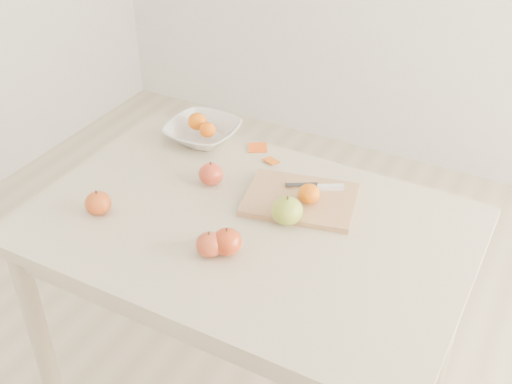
% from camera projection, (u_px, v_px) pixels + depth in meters
% --- Properties ---
extents(table, '(1.20, 0.80, 0.75)m').
position_uv_depth(table, '(248.00, 250.00, 1.81)').
color(table, '#C5B495').
rests_on(table, ground).
extents(cutting_board, '(0.35, 0.29, 0.02)m').
position_uv_depth(cutting_board, '(300.00, 199.00, 1.83)').
color(cutting_board, '#AD7E56').
rests_on(cutting_board, table).
extents(board_tangerine, '(0.06, 0.06, 0.05)m').
position_uv_depth(board_tangerine, '(309.00, 194.00, 1.79)').
color(board_tangerine, '#D26207').
rests_on(board_tangerine, cutting_board).
extents(fruit_bowl, '(0.23, 0.23, 0.06)m').
position_uv_depth(fruit_bowl, '(203.00, 132.00, 2.11)').
color(fruit_bowl, silver).
rests_on(fruit_bowl, table).
extents(bowl_tangerine_near, '(0.06, 0.06, 0.06)m').
position_uv_depth(bowl_tangerine_near, '(197.00, 121.00, 2.11)').
color(bowl_tangerine_near, '#D15B07').
rests_on(bowl_tangerine_near, fruit_bowl).
extents(bowl_tangerine_far, '(0.05, 0.05, 0.05)m').
position_uv_depth(bowl_tangerine_far, '(208.00, 130.00, 2.07)').
color(bowl_tangerine_far, '#E65208').
rests_on(bowl_tangerine_far, fruit_bowl).
extents(orange_peel_a, '(0.07, 0.07, 0.01)m').
position_uv_depth(orange_peel_a, '(258.00, 149.00, 2.07)').
color(orange_peel_a, '#D34A0E').
rests_on(orange_peel_a, table).
extents(orange_peel_b, '(0.05, 0.05, 0.01)m').
position_uv_depth(orange_peel_b, '(271.00, 161.00, 2.01)').
color(orange_peel_b, '#D5590F').
rests_on(orange_peel_b, table).
extents(paring_knife, '(0.16, 0.09, 0.01)m').
position_uv_depth(paring_knife, '(326.00, 187.00, 1.85)').
color(paring_knife, silver).
rests_on(paring_knife, cutting_board).
extents(apple_green, '(0.09, 0.09, 0.08)m').
position_uv_depth(apple_green, '(287.00, 211.00, 1.73)').
color(apple_green, olive).
rests_on(apple_green, table).
extents(apple_red_a, '(0.07, 0.07, 0.07)m').
position_uv_depth(apple_red_a, '(211.00, 174.00, 1.89)').
color(apple_red_a, maroon).
rests_on(apple_red_a, table).
extents(apple_red_c, '(0.07, 0.07, 0.06)m').
position_uv_depth(apple_red_c, '(210.00, 244.00, 1.63)').
color(apple_red_c, '#A41F1B').
rests_on(apple_red_c, table).
extents(apple_red_d, '(0.07, 0.07, 0.07)m').
position_uv_depth(apple_red_d, '(98.00, 203.00, 1.77)').
color(apple_red_d, maroon).
rests_on(apple_red_d, table).
extents(apple_red_e, '(0.08, 0.08, 0.07)m').
position_uv_depth(apple_red_e, '(227.00, 242.00, 1.63)').
color(apple_red_e, maroon).
rests_on(apple_red_e, table).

